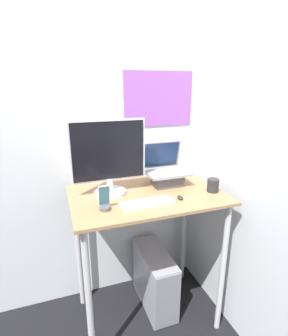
# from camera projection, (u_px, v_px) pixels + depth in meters

# --- Properties ---
(wall_back) EXTENTS (6.00, 0.06, 2.60)m
(wall_back) POSITION_uv_depth(u_px,v_px,m) (128.00, 140.00, 2.04)
(wall_back) COLOR silver
(wall_back) RESTS_ON ground_plane
(wall_side_right) EXTENTS (0.05, 6.00, 2.60)m
(wall_side_right) POSITION_uv_depth(u_px,v_px,m) (259.00, 158.00, 1.55)
(wall_side_right) COLOR silver
(wall_side_right) RESTS_ON ground_plane
(desk) EXTENTS (1.01, 0.67, 1.02)m
(desk) POSITION_uv_depth(u_px,v_px,m) (147.00, 216.00, 1.80)
(desk) COLOR #936D47
(desk) RESTS_ON ground_plane
(laptop) EXTENTS (0.30, 0.25, 0.30)m
(laptop) POSITION_uv_depth(u_px,v_px,m) (166.00, 174.00, 1.89)
(laptop) COLOR #4C4C51
(laptop) RESTS_ON desk
(monitor) EXTENTS (0.49, 0.21, 0.49)m
(monitor) POSITION_uv_depth(u_px,v_px,m) (109.00, 159.00, 1.68)
(monitor) COLOR silver
(monitor) RESTS_ON desk
(keyboard) EXTENTS (0.33, 0.11, 0.02)m
(keyboard) POSITION_uv_depth(u_px,v_px,m) (147.00, 203.00, 1.59)
(keyboard) COLOR silver
(keyboard) RESTS_ON desk
(mouse) EXTENTS (0.03, 0.05, 0.02)m
(mouse) POSITION_uv_depth(u_px,v_px,m) (180.00, 198.00, 1.66)
(mouse) COLOR #262626
(mouse) RESTS_ON desk
(cell_phone) EXTENTS (0.07, 0.06, 0.15)m
(cell_phone) POSITION_uv_depth(u_px,v_px,m) (105.00, 202.00, 1.51)
(cell_phone) COLOR #4C4C51
(cell_phone) RESTS_ON desk
(computer_tower) EXTENTS (0.20, 0.52, 0.47)m
(computer_tower) POSITION_uv_depth(u_px,v_px,m) (155.00, 278.00, 2.10)
(computer_tower) COLOR gray
(computer_tower) RESTS_ON ground_plane
(mug) EXTENTS (0.08, 0.08, 0.09)m
(mug) POSITION_uv_depth(u_px,v_px,m) (213.00, 185.00, 1.77)
(mug) COLOR #262628
(mug) RESTS_ON desk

